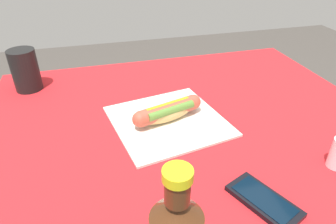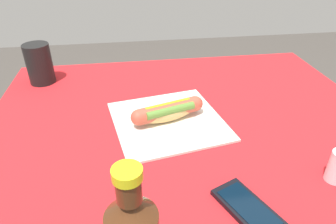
% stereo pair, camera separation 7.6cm
% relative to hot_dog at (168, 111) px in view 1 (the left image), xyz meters
% --- Properties ---
extents(dining_table, '(1.03, 0.95, 0.76)m').
position_rel_hot_dog_xyz_m(dining_table, '(-0.05, 0.05, -0.17)').
color(dining_table, brown).
rests_on(dining_table, ground).
extents(paper_wrapper, '(0.31, 0.31, 0.01)m').
position_rel_hot_dog_xyz_m(paper_wrapper, '(0.00, -0.00, -0.03)').
color(paper_wrapper, silver).
rests_on(paper_wrapper, dining_table).
extents(hot_dog, '(0.19, 0.09, 0.05)m').
position_rel_hot_dog_xyz_m(hot_dog, '(0.00, 0.00, 0.00)').
color(hot_dog, '#DBB26B').
rests_on(hot_dog, paper_wrapper).
extents(cell_phone, '(0.11, 0.15, 0.01)m').
position_rel_hot_dog_xyz_m(cell_phone, '(-0.10, 0.30, -0.03)').
color(cell_phone, black).
rests_on(cell_phone, dining_table).
extents(drinking_cup, '(0.08, 0.08, 0.13)m').
position_rel_hot_dog_xyz_m(drinking_cup, '(0.37, -0.29, 0.03)').
color(drinking_cup, black).
rests_on(drinking_cup, dining_table).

